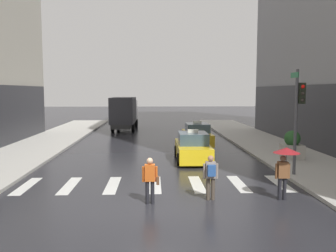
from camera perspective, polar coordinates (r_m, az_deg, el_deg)
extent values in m
plane|color=#26262B|center=(12.46, -2.04, -12.98)|extent=(160.00, 160.00, 0.00)
cube|color=silver|center=(16.23, -21.78, -8.94)|extent=(0.50, 2.80, 0.01)
cube|color=silver|center=(15.73, -15.51, -9.20)|extent=(0.50, 2.80, 0.01)
cube|color=silver|center=(15.43, -8.89, -9.35)|extent=(0.50, 2.80, 0.01)
cube|color=silver|center=(15.33, -2.10, -9.39)|extent=(0.50, 2.80, 0.01)
cube|color=silver|center=(15.44, 4.68, -9.29)|extent=(0.50, 2.80, 0.01)
cube|color=silver|center=(15.76, 11.28, -9.08)|extent=(0.50, 2.80, 0.01)
cube|color=silver|center=(16.27, 17.52, -8.76)|extent=(0.50, 2.80, 0.01)
cube|color=#2D2D33|center=(22.89, 24.98, 0.66)|extent=(0.10, 31.36, 4.40)
cylinder|color=#47474C|center=(17.15, 19.83, 0.53)|extent=(0.14, 0.14, 4.80)
cube|color=black|center=(17.18, 20.66, 4.94)|extent=(0.30, 0.26, 0.95)
sphere|color=red|center=(17.05, 20.88, 5.94)|extent=(0.17, 0.17, 0.17)
sphere|color=#28231E|center=(17.05, 20.84, 4.93)|extent=(0.17, 0.17, 0.17)
sphere|color=#28231E|center=(17.06, 20.81, 3.92)|extent=(0.17, 0.17, 0.17)
cube|color=#196638|center=(17.26, 19.69, 7.71)|extent=(0.04, 0.84, 0.24)
cube|color=yellow|center=(20.47, 3.96, -3.98)|extent=(1.84, 4.51, 0.84)
cube|color=#384C5B|center=(20.26, 4.01, -1.96)|extent=(1.62, 2.11, 0.64)
cube|color=silver|center=(20.21, 4.02, -0.81)|extent=(0.60, 0.24, 0.18)
cylinder|color=black|center=(21.77, 1.35, -4.00)|extent=(0.23, 0.66, 0.66)
cylinder|color=black|center=(21.93, 5.83, -3.96)|extent=(0.23, 0.66, 0.66)
cylinder|color=black|center=(19.12, 1.81, -5.36)|extent=(0.23, 0.66, 0.66)
cylinder|color=black|center=(19.31, 6.91, -5.29)|extent=(0.23, 0.66, 0.66)
cube|color=#F2EAB2|center=(22.65, 1.79, -2.93)|extent=(0.20, 0.04, 0.14)
cube|color=#F2EAB2|center=(22.76, 4.96, -2.90)|extent=(0.20, 0.04, 0.14)
cube|color=gold|center=(26.21, 4.68, -1.87)|extent=(1.89, 4.54, 0.84)
cube|color=#384C5B|center=(26.02, 4.72, -0.28)|extent=(1.64, 2.13, 0.64)
cube|color=silver|center=(25.98, 4.73, 0.62)|extent=(0.60, 0.25, 0.18)
cylinder|color=black|center=(27.46, 2.50, -2.00)|extent=(0.23, 0.66, 0.66)
cylinder|color=black|center=(27.69, 6.03, -1.96)|extent=(0.23, 0.66, 0.66)
cylinder|color=black|center=(24.80, 3.16, -2.83)|extent=(0.23, 0.66, 0.66)
cylinder|color=black|center=(25.06, 7.05, -2.77)|extent=(0.23, 0.66, 0.66)
cube|color=#F2EAB2|center=(28.35, 2.76, -1.20)|extent=(0.20, 0.04, 0.14)
cube|color=#F2EAB2|center=(28.52, 5.28, -1.18)|extent=(0.20, 0.04, 0.14)
cube|color=#2D2D2D|center=(36.12, -7.03, 0.31)|extent=(1.94, 6.64, 0.40)
cube|color=silver|center=(39.31, -6.56, 2.57)|extent=(2.14, 1.84, 2.10)
cube|color=#384C5B|center=(40.20, -6.44, 3.17)|extent=(1.89, 0.08, 0.95)
cube|color=#2D2D33|center=(35.12, -7.21, 2.53)|extent=(2.30, 4.85, 2.50)
cylinder|color=black|center=(39.32, -8.01, 0.44)|extent=(0.30, 0.91, 0.90)
cylinder|color=black|center=(39.13, -5.11, 0.45)|extent=(0.30, 0.91, 0.90)
cylinder|color=black|center=(34.84, -8.90, -0.24)|extent=(0.30, 0.91, 0.90)
cylinder|color=black|center=(34.62, -5.62, -0.23)|extent=(0.30, 0.91, 0.90)
cylinder|color=black|center=(13.80, 17.50, -9.60)|extent=(0.14, 0.14, 0.82)
cylinder|color=black|center=(13.87, 18.21, -9.56)|extent=(0.14, 0.14, 0.82)
cube|color=brown|center=(13.67, 17.95, -6.70)|extent=(0.36, 0.24, 0.60)
sphere|color=brown|center=(13.59, 18.00, -4.97)|extent=(0.22, 0.22, 0.22)
cylinder|color=brown|center=(13.60, 17.03, -6.95)|extent=(0.09, 0.09, 0.55)
cylinder|color=brown|center=(13.76, 18.85, -6.86)|extent=(0.09, 0.09, 0.55)
cylinder|color=#4C4C4C|center=(13.65, 18.46, -5.45)|extent=(0.02, 0.02, 1.00)
cone|color=maroon|center=(13.58, 18.52, -3.71)|extent=(0.96, 0.96, 0.20)
cylinder|color=#473D33|center=(13.25, 6.44, -10.01)|extent=(0.14, 0.14, 0.82)
cylinder|color=#473D33|center=(13.28, 7.22, -9.99)|extent=(0.14, 0.14, 0.82)
cube|color=gray|center=(13.09, 6.87, -7.01)|extent=(0.36, 0.24, 0.60)
sphere|color=#9E7051|center=(13.01, 6.89, -5.20)|extent=(0.22, 0.22, 0.22)
cylinder|color=gray|center=(13.07, 5.86, -7.24)|extent=(0.09, 0.09, 0.55)
cylinder|color=gray|center=(13.14, 7.86, -7.19)|extent=(0.09, 0.09, 0.55)
cube|color=#264C8C|center=(12.88, 7.03, -7.13)|extent=(0.28, 0.18, 0.40)
cylinder|color=black|center=(12.75, -3.33, -10.61)|extent=(0.14, 0.14, 0.82)
cylinder|color=black|center=(12.75, -2.51, -10.61)|extent=(0.14, 0.14, 0.82)
cube|color=#BF5119|center=(12.57, -2.94, -7.50)|extent=(0.36, 0.24, 0.60)
sphere|color=tan|center=(12.48, -2.95, -5.63)|extent=(0.22, 0.22, 0.22)
cylinder|color=#BF5119|center=(12.59, -3.99, -7.73)|extent=(0.09, 0.09, 0.55)
cylinder|color=#BF5119|center=(12.58, -1.88, -7.72)|extent=(0.09, 0.09, 0.55)
cube|color=brown|center=(12.64, -1.65, -8.74)|extent=(0.10, 0.20, 0.28)
cube|color=#A8A399|center=(21.42, 19.29, -3.89)|extent=(1.10, 1.10, 0.80)
sphere|color=#285628|center=(21.31, 19.36, -1.90)|extent=(0.90, 0.90, 0.90)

